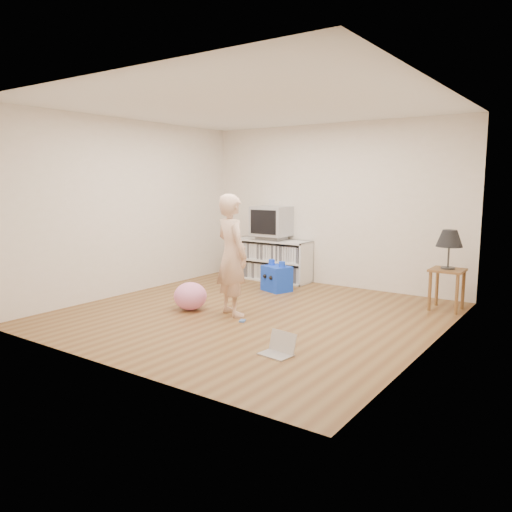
{
  "coord_description": "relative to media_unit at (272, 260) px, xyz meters",
  "views": [
    {
      "loc": [
        3.62,
        -5.08,
        1.69
      ],
      "look_at": [
        -0.21,
        0.4,
        0.69
      ],
      "focal_mm": 35.0,
      "sensor_mm": 36.0,
      "label": 1
    }
  ],
  "objects": [
    {
      "name": "ground",
      "position": [
        1.02,
        -2.04,
        -0.35
      ],
      "size": [
        4.5,
        4.5,
        0.0
      ],
      "primitive_type": "plane",
      "color": "brown",
      "rests_on": "ground"
    },
    {
      "name": "walls",
      "position": [
        1.02,
        -2.04,
        0.95
      ],
      "size": [
        4.52,
        4.52,
        2.6
      ],
      "color": "silver",
      "rests_on": "ground"
    },
    {
      "name": "ceiling",
      "position": [
        1.02,
        -2.04,
        2.25
      ],
      "size": [
        4.5,
        4.5,
        0.01
      ],
      "primitive_type": "cube",
      "color": "white",
      "rests_on": "walls"
    },
    {
      "name": "media_unit",
      "position": [
        0.0,
        0.0,
        0.0
      ],
      "size": [
        1.4,
        0.45,
        0.7
      ],
      "color": "white",
      "rests_on": "ground"
    },
    {
      "name": "dvd_deck",
      "position": [
        0.0,
        -0.02,
        0.39
      ],
      "size": [
        0.45,
        0.35,
        0.07
      ],
      "primitive_type": "cube",
      "color": "gray",
      "rests_on": "media_unit"
    },
    {
      "name": "crt_tv",
      "position": [
        0.0,
        -0.02,
        0.67
      ],
      "size": [
        0.6,
        0.53,
        0.5
      ],
      "color": "#A4A4A9",
      "rests_on": "dvd_deck"
    },
    {
      "name": "side_table",
      "position": [
        3.01,
        -0.39,
        0.07
      ],
      "size": [
        0.42,
        0.42,
        0.55
      ],
      "color": "brown",
      "rests_on": "ground"
    },
    {
      "name": "table_lamp",
      "position": [
        3.01,
        -0.39,
        0.59
      ],
      "size": [
        0.34,
        0.34,
        0.52
      ],
      "color": "#333333",
      "rests_on": "side_table"
    },
    {
      "name": "person",
      "position": [
        0.83,
        -2.21,
        0.42
      ],
      "size": [
        0.66,
        0.56,
        1.54
      ],
      "primitive_type": "imported",
      "rotation": [
        0.0,
        0.0,
        2.73
      ],
      "color": "beige",
      "rests_on": "ground"
    },
    {
      "name": "laptop",
      "position": [
        2.11,
        -3.11,
        -0.29
      ],
      "size": [
        0.34,
        0.29,
        0.22
      ],
      "rotation": [
        0.0,
        0.0,
        -0.13
      ],
      "color": "silver",
      "rests_on": "ground"
    },
    {
      "name": "playing_cards",
      "position": [
        1.13,
        -2.39,
        -0.34
      ],
      "size": [
        0.09,
        0.11,
        0.02
      ],
      "primitive_type": "cube",
      "rotation": [
        0.0,
        0.0,
        0.34
      ],
      "color": "#4972C5",
      "rests_on": "ground"
    },
    {
      "name": "plush_blue",
      "position": [
        0.54,
        -0.7,
        -0.15
      ],
      "size": [
        0.5,
        0.45,
        0.48
      ],
      "rotation": [
        0.0,
        0.0,
        -0.35
      ],
      "color": "blue",
      "rests_on": "ground"
    },
    {
      "name": "plush_pink",
      "position": [
        0.23,
        -2.34,
        -0.16
      ],
      "size": [
        0.5,
        0.5,
        0.37
      ],
      "primitive_type": "ellipsoid",
      "rotation": [
        0.0,
        0.0,
        0.18
      ],
      "color": "pink",
      "rests_on": "ground"
    }
  ]
}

